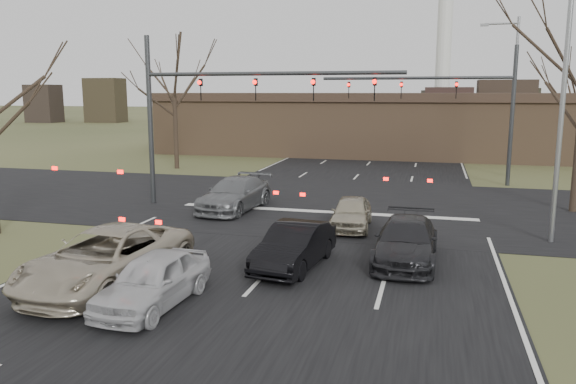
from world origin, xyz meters
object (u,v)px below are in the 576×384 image
car_silver_suv (107,258)px  car_black_hatch (295,246)px  car_charcoal_sedan (406,241)px  building (402,124)px  mast_arm_near (213,99)px  car_grey_ahead (235,194)px  car_silver_ahead (351,213)px  streetlight_right_far (511,89)px  streetlight_right_near (558,86)px  mast_arm_far (462,98)px  car_white_sedan (153,280)px

car_silver_suv → car_black_hatch: 5.56m
car_silver_suv → car_charcoal_sedan: 9.16m
building → mast_arm_near: size_ratio=3.50×
car_charcoal_sedan → car_grey_ahead: bearing=143.2°
car_silver_ahead → streetlight_right_far: bearing=62.5°
mast_arm_near → streetlight_right_near: (14.05, -3.00, 0.51)m
mast_arm_far → car_charcoal_sedan: bearing=-97.4°
car_silver_ahead → car_silver_suv: bearing=-126.5°
mast_arm_far → car_black_hatch: bearing=-106.8°
mast_arm_near → car_grey_ahead: bearing=-23.5°
car_white_sedan → car_silver_suv: bearing=156.4°
mast_arm_far → car_grey_ahead: bearing=-134.4°
car_silver_suv → car_silver_ahead: size_ratio=1.56×
car_white_sedan → car_grey_ahead: car_grey_ahead is taller
building → car_silver_suv: size_ratio=7.27×
mast_arm_near → streetlight_right_far: (14.55, 14.00, 0.51)m
mast_arm_far → car_black_hatch: size_ratio=2.67×
mast_arm_far → car_silver_ahead: bearing=-109.6°
mast_arm_near → car_grey_ahead: size_ratio=2.37×
car_black_hatch → building: bearing=94.7°
mast_arm_far → streetlight_right_near: bearing=-78.5°
car_grey_ahead → car_silver_ahead: (5.73, -2.20, -0.10)m
streetlight_right_far → building: bearing=123.6°
mast_arm_near → streetlight_right_far: streetlight_right_far is taller
streetlight_right_near → car_silver_ahead: (-7.17, 0.30, -4.95)m
building → car_black_hatch: (-1.32, -33.20, -1.98)m
mast_arm_far → car_silver_ahead: 14.18m
streetlight_right_far → car_grey_ahead: bearing=-132.7°
mast_arm_far → car_silver_suv: 23.90m
building → streetlight_right_near: (6.82, -28.00, 2.92)m
car_grey_ahead → streetlight_right_far: bearing=52.7°
car_silver_suv → car_white_sedan: (1.96, -1.00, -0.13)m
streetlight_right_near → car_white_sedan: 15.06m
streetlight_right_far → car_black_hatch: 24.32m
streetlight_right_near → car_silver_suv: (-12.82, -8.20, -4.78)m
building → car_charcoal_sedan: 31.87m
streetlight_right_far → car_white_sedan: streetlight_right_far is taller
car_charcoal_sedan → car_grey_ahead: car_grey_ahead is taller
car_charcoal_sedan → car_silver_ahead: car_charcoal_sedan is taller
mast_arm_far → car_white_sedan: bearing=-110.3°
mast_arm_far → streetlight_right_far: 5.12m
mast_arm_far → car_silver_ahead: mast_arm_far is taller
mast_arm_far → car_silver_suv: (-10.18, -21.20, -4.21)m
car_white_sedan → car_black_hatch: bearing=59.3°
car_silver_suv → car_silver_ahead: (5.65, 8.50, -0.17)m
streetlight_right_near → car_black_hatch: 10.84m
car_white_sedan → car_silver_ahead: car_white_sedan is taller
building → car_black_hatch: size_ratio=10.18×
streetlight_right_far → car_charcoal_sedan: streetlight_right_far is taller
car_white_sedan → car_charcoal_sedan: size_ratio=0.85×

